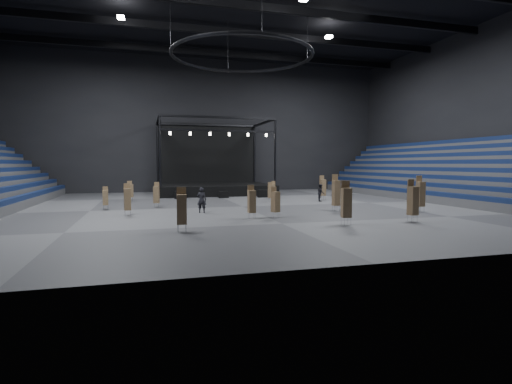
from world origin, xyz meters
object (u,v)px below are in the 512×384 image
object	(u,v)px
chair_stack_6	(273,189)
chair_stack_11	(127,199)
flight_case_right	(263,194)
chair_stack_1	(105,197)
chair_stack_9	(346,202)
chair_stack_5	(413,200)
chair_stack_13	(252,201)
chair_stack_8	(182,209)
chair_stack_4	(130,190)
man_center	(202,200)
chair_stack_2	(156,194)
crew_member	(321,193)
chair_stack_7	(271,191)
flight_case_left	(180,195)
stage	(212,182)
chair_stack_0	(336,192)
chair_stack_3	(275,201)
chair_stack_10	(323,187)
flight_case_mid	(224,195)
chair_stack_12	(420,193)

from	to	relation	value
chair_stack_6	chair_stack_11	size ratio (longest dim) A/B	0.82
flight_case_right	chair_stack_1	world-z (taller)	chair_stack_1
chair_stack_9	chair_stack_5	bearing A→B (deg)	10.21
chair_stack_5	chair_stack_13	world-z (taller)	chair_stack_5
chair_stack_8	chair_stack_13	xyz separation A→B (m)	(5.09, 4.26, -0.09)
chair_stack_4	man_center	world-z (taller)	chair_stack_4
chair_stack_2	crew_member	xyz separation A→B (m)	(16.03, 1.32, -0.27)
chair_stack_2	chair_stack_7	xyz separation A→B (m)	(11.04, 2.11, -0.09)
chair_stack_13	chair_stack_4	bearing A→B (deg)	116.51
chair_stack_6	chair_stack_7	world-z (taller)	chair_stack_7
chair_stack_4	flight_case_left	bearing A→B (deg)	2.64
stage	chair_stack_7	size ratio (longest dim) A/B	7.22
flight_case_left	chair_stack_0	xyz separation A→B (m)	(10.99, -14.87, 1.07)
flight_case_right	chair_stack_5	size ratio (longest dim) A/B	0.47
flight_case_right	chair_stack_3	bearing A→B (deg)	-103.81
crew_member	chair_stack_10	bearing A→B (deg)	-10.99
flight_case_mid	chair_stack_10	bearing A→B (deg)	-28.18
flight_case_mid	chair_stack_1	size ratio (longest dim) A/B	0.58
chair_stack_12	crew_member	distance (m)	10.94
man_center	flight_case_left	bearing A→B (deg)	-69.52
flight_case_right	chair_stack_8	bearing A→B (deg)	-117.55
stage	chair_stack_12	xyz separation A→B (m)	(12.39, -23.81, -0.01)
stage	man_center	size ratio (longest dim) A/B	7.14
flight_case_mid	chair_stack_2	size ratio (longest dim) A/B	0.50
stage	flight_case_left	size ratio (longest dim) A/B	11.60
chair_stack_10	man_center	world-z (taller)	chair_stack_10
stage	chair_stack_5	distance (m)	29.44
chair_stack_2	chair_stack_9	size ratio (longest dim) A/B	0.80
flight_case_mid	chair_stack_5	distance (m)	22.80
chair_stack_12	man_center	world-z (taller)	chair_stack_12
flight_case_left	chair_stack_9	distance (m)	23.20
chair_stack_1	chair_stack_4	world-z (taller)	chair_stack_4
flight_case_right	chair_stack_9	world-z (taller)	chair_stack_9
chair_stack_9	chair_stack_10	bearing A→B (deg)	79.94
chair_stack_11	chair_stack_5	bearing A→B (deg)	-31.15
chair_stack_2	man_center	bearing A→B (deg)	-41.17
flight_case_right	chair_stack_11	bearing A→B (deg)	-138.04
flight_case_left	chair_stack_9	size ratio (longest dim) A/B	0.45
stage	chair_stack_8	world-z (taller)	stage
chair_stack_7	chair_stack_12	world-z (taller)	chair_stack_12
chair_stack_2	chair_stack_12	distance (m)	21.64
chair_stack_8	chair_stack_11	distance (m)	8.80
chair_stack_5	chair_stack_6	size ratio (longest dim) A/B	1.43
chair_stack_2	chair_stack_3	xyz separation A→B (m)	(7.78, -9.13, 0.01)
stage	chair_stack_4	bearing A→B (deg)	-138.63
chair_stack_10	man_center	distance (m)	15.69
chair_stack_0	chair_stack_9	world-z (taller)	chair_stack_0
flight_case_right	chair_stack_5	world-z (taller)	chair_stack_5
chair_stack_8	crew_member	distance (m)	21.04
chair_stack_7	chair_stack_2	bearing A→B (deg)	175.44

